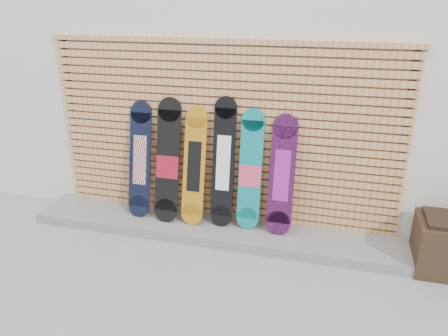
# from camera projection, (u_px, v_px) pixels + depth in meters

# --- Properties ---
(ground) EXTENTS (80.00, 80.00, 0.00)m
(ground) POSITION_uv_depth(u_px,v_px,m) (212.00, 266.00, 4.73)
(ground) COLOR gray
(ground) RESTS_ON ground
(building) EXTENTS (12.00, 5.00, 3.60)m
(building) POSITION_uv_depth(u_px,v_px,m) (302.00, 57.00, 7.09)
(building) COLOR silver
(building) RESTS_ON ground
(concrete_step) EXTENTS (4.60, 0.70, 0.12)m
(concrete_step) POSITION_uv_depth(u_px,v_px,m) (216.00, 229.00, 5.36)
(concrete_step) COLOR slate
(concrete_step) RESTS_ON ground
(slat_wall) EXTENTS (4.26, 0.08, 2.29)m
(slat_wall) POSITION_uv_depth(u_px,v_px,m) (222.00, 133.00, 5.19)
(slat_wall) COLOR tan
(slat_wall) RESTS_ON ground
(snowboard_0) EXTENTS (0.28, 0.33, 1.43)m
(snowboard_0) POSITION_uv_depth(u_px,v_px,m) (140.00, 160.00, 5.40)
(snowboard_0) COLOR black
(snowboard_0) RESTS_ON concrete_step
(snowboard_1) EXTENTS (0.30, 0.37, 1.50)m
(snowboard_1) POSITION_uv_depth(u_px,v_px,m) (168.00, 162.00, 5.28)
(snowboard_1) COLOR black
(snowboard_1) RESTS_ON concrete_step
(snowboard_2) EXTENTS (0.27, 0.35, 1.41)m
(snowboard_2) POSITION_uv_depth(u_px,v_px,m) (194.00, 166.00, 5.23)
(snowboard_2) COLOR #B37213
(snowboard_2) RESTS_ON concrete_step
(snowboard_3) EXTENTS (0.27, 0.29, 1.55)m
(snowboard_3) POSITION_uv_depth(u_px,v_px,m) (223.00, 163.00, 5.14)
(snowboard_3) COLOR black
(snowboard_3) RESTS_ON concrete_step
(snowboard_4) EXTENTS (0.27, 0.28, 1.43)m
(snowboard_4) POSITION_uv_depth(u_px,v_px,m) (250.00, 171.00, 5.09)
(snowboard_4) COLOR #0D7F81
(snowboard_4) RESTS_ON concrete_step
(snowboard_5) EXTENTS (0.29, 0.32, 1.39)m
(snowboard_5) POSITION_uv_depth(u_px,v_px,m) (282.00, 176.00, 4.99)
(snowboard_5) COLOR black
(snowboard_5) RESTS_ON concrete_step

